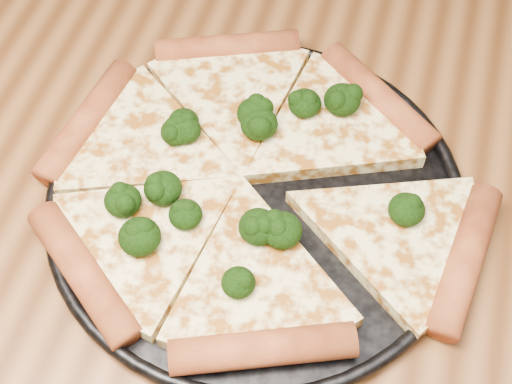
# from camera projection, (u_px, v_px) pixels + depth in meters

# --- Properties ---
(dining_table) EXTENTS (1.20, 0.90, 0.75)m
(dining_table) POSITION_uv_depth(u_px,v_px,m) (176.00, 264.00, 0.72)
(dining_table) COLOR brown
(dining_table) RESTS_ON ground
(pizza_pan) EXTENTS (0.37, 0.37, 0.02)m
(pizza_pan) POSITION_uv_depth(u_px,v_px,m) (256.00, 197.00, 0.64)
(pizza_pan) COLOR black
(pizza_pan) RESTS_ON dining_table
(pizza) EXTENTS (0.41, 0.38, 0.03)m
(pizza) POSITION_uv_depth(u_px,v_px,m) (250.00, 180.00, 0.64)
(pizza) COLOR #FFEE9C
(pizza) RESTS_ON pizza_pan
(broccoli_florets) EXTENTS (0.26, 0.24, 0.03)m
(broccoli_florets) POSITION_uv_depth(u_px,v_px,m) (239.00, 171.00, 0.63)
(broccoli_florets) COLOR black
(broccoli_florets) RESTS_ON pizza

